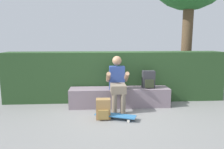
# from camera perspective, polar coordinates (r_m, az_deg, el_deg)

# --- Properties ---
(ground_plane) EXTENTS (24.00, 24.00, 0.00)m
(ground_plane) POSITION_cam_1_polar(r_m,az_deg,el_deg) (4.70, 2.38, -9.66)
(ground_plane) COLOR gray
(bench_main) EXTENTS (2.30, 0.46, 0.43)m
(bench_main) POSITION_cam_1_polar(r_m,az_deg,el_deg) (4.92, 2.02, -6.15)
(bench_main) COLOR gray
(bench_main) RESTS_ON ground
(person_skater) EXTENTS (0.49, 0.62, 1.18)m
(person_skater) POSITION_cam_1_polar(r_m,az_deg,el_deg) (4.61, 1.48, -1.88)
(person_skater) COLOR #2D4793
(person_skater) RESTS_ON ground
(skateboard_near_person) EXTENTS (0.82, 0.47, 0.09)m
(skateboard_near_person) POSITION_cam_1_polar(r_m,az_deg,el_deg) (4.17, 0.93, -11.09)
(skateboard_near_person) COLOR teal
(skateboard_near_person) RESTS_ON ground
(backpack_on_bench) EXTENTS (0.28, 0.23, 0.40)m
(backpack_on_bench) POSITION_cam_1_polar(r_m,az_deg,el_deg) (4.93, 9.90, -1.38)
(backpack_on_bench) COLOR #333338
(backpack_on_bench) RESTS_ON bench_main
(backpack_on_ground) EXTENTS (0.28, 0.23, 0.40)m
(backpack_on_ground) POSITION_cam_1_polar(r_m,az_deg,el_deg) (4.15, -2.40, -9.43)
(backpack_on_ground) COLOR #A37A47
(backpack_on_ground) RESTS_ON ground
(hedge_row) EXTENTS (5.48, 0.65, 1.23)m
(hedge_row) POSITION_cam_1_polar(r_m,az_deg,el_deg) (5.39, 0.88, -0.38)
(hedge_row) COLOR #284724
(hedge_row) RESTS_ON ground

